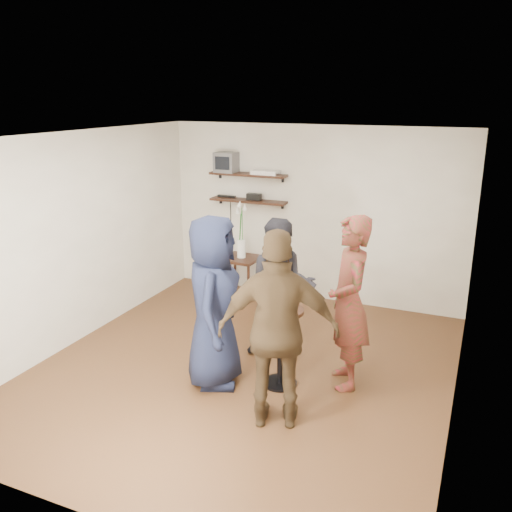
{
  "coord_description": "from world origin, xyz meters",
  "views": [
    {
      "loc": [
        2.33,
        -5.04,
        3.02
      ],
      "look_at": [
        -0.02,
        0.4,
        1.23
      ],
      "focal_mm": 38.0,
      "sensor_mm": 36.0,
      "label": 1
    }
  ],
  "objects_px": {
    "side_table": "(241,264)",
    "person_dark": "(281,289)",
    "radio": "(254,197)",
    "person_plaid": "(349,303)",
    "person_navy": "(213,302)",
    "person_brown": "(278,331)",
    "crt_monitor": "(227,162)",
    "dvd_deck": "(266,172)",
    "drinks_table": "(281,336)"
  },
  "relations": [
    {
      "from": "person_navy",
      "to": "dvd_deck",
      "type": "bearing_deg",
      "value": -6.76
    },
    {
      "from": "person_navy",
      "to": "person_dark",
      "type": "bearing_deg",
      "value": -43.79
    },
    {
      "from": "crt_monitor",
      "to": "person_brown",
      "type": "distance_m",
      "value": 3.96
    },
    {
      "from": "dvd_deck",
      "to": "person_dark",
      "type": "xyz_separation_m",
      "value": [
        0.97,
        -1.86,
        -1.06
      ]
    },
    {
      "from": "dvd_deck",
      "to": "person_dark",
      "type": "bearing_deg",
      "value": -62.58
    },
    {
      "from": "dvd_deck",
      "to": "person_navy",
      "type": "xyz_separation_m",
      "value": [
        0.54,
        -2.74,
        -0.97
      ]
    },
    {
      "from": "dvd_deck",
      "to": "drinks_table",
      "type": "xyz_separation_m",
      "value": [
        1.21,
        -2.53,
        -1.34
      ]
    },
    {
      "from": "radio",
      "to": "drinks_table",
      "type": "bearing_deg",
      "value": -60.96
    },
    {
      "from": "person_dark",
      "to": "side_table",
      "type": "bearing_deg",
      "value": 107.93
    },
    {
      "from": "dvd_deck",
      "to": "radio",
      "type": "relative_size",
      "value": 1.82
    },
    {
      "from": "crt_monitor",
      "to": "person_navy",
      "type": "distance_m",
      "value": 3.18
    },
    {
      "from": "radio",
      "to": "person_dark",
      "type": "relative_size",
      "value": 0.13
    },
    {
      "from": "radio",
      "to": "side_table",
      "type": "bearing_deg",
      "value": -107.45
    },
    {
      "from": "person_dark",
      "to": "person_brown",
      "type": "distance_m",
      "value": 1.42
    },
    {
      "from": "crt_monitor",
      "to": "side_table",
      "type": "bearing_deg",
      "value": -37.6
    },
    {
      "from": "radio",
      "to": "person_plaid",
      "type": "distance_m",
      "value": 3.07
    },
    {
      "from": "radio",
      "to": "person_navy",
      "type": "relative_size",
      "value": 0.12
    },
    {
      "from": "crt_monitor",
      "to": "person_plaid",
      "type": "bearing_deg",
      "value": -41.69
    },
    {
      "from": "radio",
      "to": "person_navy",
      "type": "xyz_separation_m",
      "value": [
        0.73,
        -2.74,
        -0.59
      ]
    },
    {
      "from": "crt_monitor",
      "to": "person_navy",
      "type": "xyz_separation_m",
      "value": [
        1.18,
        -2.74,
        -1.09
      ]
    },
    {
      "from": "drinks_table",
      "to": "person_dark",
      "type": "bearing_deg",
      "value": 110.29
    },
    {
      "from": "person_navy",
      "to": "person_plaid",
      "type": "bearing_deg",
      "value": -86.14
    },
    {
      "from": "crt_monitor",
      "to": "person_brown",
      "type": "height_order",
      "value": "crt_monitor"
    },
    {
      "from": "person_navy",
      "to": "person_brown",
      "type": "relative_size",
      "value": 0.98
    },
    {
      "from": "person_dark",
      "to": "person_brown",
      "type": "bearing_deg",
      "value": -90.71
    },
    {
      "from": "side_table",
      "to": "person_brown",
      "type": "relative_size",
      "value": 0.33
    },
    {
      "from": "crt_monitor",
      "to": "person_brown",
      "type": "bearing_deg",
      "value": -56.89
    },
    {
      "from": "drinks_table",
      "to": "person_plaid",
      "type": "distance_m",
      "value": 0.8
    },
    {
      "from": "radio",
      "to": "person_plaid",
      "type": "xyz_separation_m",
      "value": [
        2.04,
        -2.22,
        -0.59
      ]
    },
    {
      "from": "person_plaid",
      "to": "person_dark",
      "type": "distance_m",
      "value": 0.96
    },
    {
      "from": "side_table",
      "to": "person_navy",
      "type": "bearing_deg",
      "value": -71.64
    },
    {
      "from": "person_dark",
      "to": "person_navy",
      "type": "bearing_deg",
      "value": -136.21
    },
    {
      "from": "side_table",
      "to": "person_dark",
      "type": "relative_size",
      "value": 0.38
    },
    {
      "from": "crt_monitor",
      "to": "drinks_table",
      "type": "bearing_deg",
      "value": -53.71
    },
    {
      "from": "side_table",
      "to": "person_navy",
      "type": "height_order",
      "value": "person_navy"
    },
    {
      "from": "person_plaid",
      "to": "drinks_table",
      "type": "bearing_deg",
      "value": -90.0
    },
    {
      "from": "person_navy",
      "to": "side_table",
      "type": "bearing_deg",
      "value": 0.5
    },
    {
      "from": "person_plaid",
      "to": "person_dark",
      "type": "height_order",
      "value": "person_plaid"
    },
    {
      "from": "dvd_deck",
      "to": "person_brown",
      "type": "xyz_separation_m",
      "value": [
        1.44,
        -3.2,
        -0.95
      ]
    },
    {
      "from": "drinks_table",
      "to": "person_brown",
      "type": "bearing_deg",
      "value": -71.12
    },
    {
      "from": "side_table",
      "to": "person_navy",
      "type": "relative_size",
      "value": 0.34
    },
    {
      "from": "side_table",
      "to": "person_dark",
      "type": "height_order",
      "value": "person_dark"
    },
    {
      "from": "person_navy",
      "to": "crt_monitor",
      "type": "bearing_deg",
      "value": 5.44
    },
    {
      "from": "person_dark",
      "to": "person_plaid",
      "type": "bearing_deg",
      "value": -42.35
    },
    {
      "from": "drinks_table",
      "to": "person_brown",
      "type": "height_order",
      "value": "person_brown"
    },
    {
      "from": "dvd_deck",
      "to": "person_navy",
      "type": "bearing_deg",
      "value": -78.9
    },
    {
      "from": "person_brown",
      "to": "person_plaid",
      "type": "bearing_deg",
      "value": -131.65
    },
    {
      "from": "radio",
      "to": "person_dark",
      "type": "distance_m",
      "value": 2.3
    },
    {
      "from": "side_table",
      "to": "person_plaid",
      "type": "bearing_deg",
      "value": -42.34
    },
    {
      "from": "crt_monitor",
      "to": "dvd_deck",
      "type": "bearing_deg",
      "value": 0.0
    }
  ]
}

